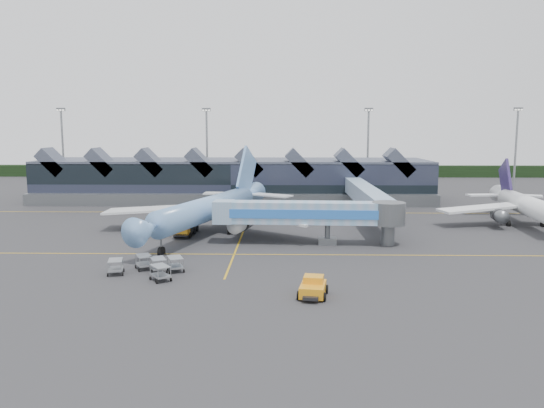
{
  "coord_description": "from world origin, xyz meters",
  "views": [
    {
      "loc": [
        6.56,
        -76.82,
        16.47
      ],
      "look_at": [
        4.75,
        4.78,
        5.0
      ],
      "focal_mm": 35.0,
      "sensor_mm": 36.0,
      "label": 1
    }
  ],
  "objects_px": {
    "main_airliner": "(211,208)",
    "regional_jet": "(527,206)",
    "jet_bridge": "(320,214)",
    "fuel_truck": "(187,224)",
    "pushback_tug": "(313,288)"
  },
  "relations": [
    {
      "from": "main_airliner",
      "to": "regional_jet",
      "type": "xyz_separation_m",
      "value": [
        53.2,
        7.02,
        -0.49
      ]
    },
    {
      "from": "jet_bridge",
      "to": "regional_jet",
      "type": "bearing_deg",
      "value": 25.19
    },
    {
      "from": "jet_bridge",
      "to": "fuel_truck",
      "type": "height_order",
      "value": "jet_bridge"
    },
    {
      "from": "main_airliner",
      "to": "jet_bridge",
      "type": "xyz_separation_m",
      "value": [
        16.75,
        -8.19,
        0.33
      ]
    },
    {
      "from": "fuel_truck",
      "to": "pushback_tug",
      "type": "distance_m",
      "value": 36.14
    },
    {
      "from": "main_airliner",
      "to": "jet_bridge",
      "type": "relative_size",
      "value": 1.53
    },
    {
      "from": "main_airliner",
      "to": "pushback_tug",
      "type": "bearing_deg",
      "value": -48.89
    },
    {
      "from": "main_airliner",
      "to": "jet_bridge",
      "type": "distance_m",
      "value": 18.65
    },
    {
      "from": "regional_jet",
      "to": "fuel_truck",
      "type": "distance_m",
      "value": 57.64
    },
    {
      "from": "main_airliner",
      "to": "regional_jet",
      "type": "relative_size",
      "value": 1.28
    },
    {
      "from": "fuel_truck",
      "to": "jet_bridge",
      "type": "bearing_deg",
      "value": -15.91
    },
    {
      "from": "regional_jet",
      "to": "fuel_truck",
      "type": "relative_size",
      "value": 3.72
    },
    {
      "from": "pushback_tug",
      "to": "regional_jet",
      "type": "bearing_deg",
      "value": 54.69
    },
    {
      "from": "jet_bridge",
      "to": "fuel_truck",
      "type": "relative_size",
      "value": 3.11
    },
    {
      "from": "fuel_truck",
      "to": "main_airliner",
      "type": "bearing_deg",
      "value": 22.68
    }
  ]
}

